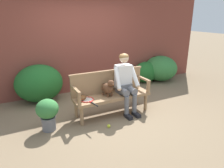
% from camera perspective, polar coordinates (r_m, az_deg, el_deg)
% --- Properties ---
extents(ground_plane, '(40.00, 40.00, 0.00)m').
position_cam_1_polar(ground_plane, '(4.69, 0.00, -8.08)').
color(ground_plane, '#7A664C').
extents(brick_garden_fence, '(8.00, 0.30, 2.71)m').
position_cam_1_polar(brick_garden_fence, '(5.98, -8.33, 11.23)').
color(brick_garden_fence, brown).
rests_on(brick_garden_fence, ground).
extents(hedge_bush_mid_right, '(1.09, 1.05, 0.82)m').
position_cam_1_polar(hedge_bush_mid_right, '(7.06, 13.17, 4.22)').
color(hedge_bush_mid_right, '#337538').
rests_on(hedge_bush_mid_right, ground).
extents(hedge_bush_far_right, '(1.17, 0.96, 0.94)m').
position_cam_1_polar(hedge_bush_far_right, '(5.49, -19.37, 0.18)').
color(hedge_bush_far_right, '#1E5B23').
rests_on(hedge_bush_far_right, ground).
extents(hedge_bush_mid_left, '(0.86, 0.64, 0.67)m').
position_cam_1_polar(hedge_bush_mid_left, '(6.79, 9.31, 3.25)').
color(hedge_bush_mid_left, '#1E5B23').
rests_on(hedge_bush_mid_left, ground).
extents(garden_bench, '(1.69, 0.50, 0.45)m').
position_cam_1_polar(garden_bench, '(4.53, 0.00, -3.71)').
color(garden_bench, '#93704C').
rests_on(garden_bench, ground).
extents(bench_backrest, '(1.73, 0.06, 0.50)m').
position_cam_1_polar(bench_backrest, '(4.61, -1.23, 0.83)').
color(bench_backrest, '#93704C').
rests_on(bench_backrest, garden_bench).
extents(bench_armrest_left_end, '(0.06, 0.50, 0.28)m').
position_cam_1_polar(bench_armrest_left_end, '(4.08, -9.57, -2.64)').
color(bench_armrest_left_end, '#93704C').
rests_on(bench_armrest_left_end, garden_bench).
extents(bench_armrest_right_end, '(0.06, 0.50, 0.28)m').
position_cam_1_polar(bench_armrest_right_end, '(4.77, 9.13, 0.54)').
color(bench_armrest_right_end, '#93704C').
rests_on(bench_armrest_right_end, garden_bench).
extents(person_seated, '(0.56, 0.65, 1.32)m').
position_cam_1_polar(person_seated, '(4.55, 3.61, 0.81)').
color(person_seated, black).
rests_on(person_seated, ground).
extents(dog_on_bench, '(0.23, 0.38, 0.38)m').
position_cam_1_polar(dog_on_bench, '(4.38, -1.03, -1.00)').
color(dog_on_bench, brown).
rests_on(dog_on_bench, garden_bench).
extents(tennis_racket, '(0.33, 0.58, 0.03)m').
position_cam_1_polar(tennis_racket, '(4.26, -6.78, -4.37)').
color(tennis_racket, red).
rests_on(tennis_racket, garden_bench).
extents(baseball_glove, '(0.28, 0.27, 0.09)m').
position_cam_1_polar(baseball_glove, '(4.29, -8.26, -3.74)').
color(baseball_glove, brown).
rests_on(baseball_glove, garden_bench).
extents(tennis_ball, '(0.07, 0.07, 0.07)m').
position_cam_1_polar(tennis_ball, '(4.14, -0.89, -11.44)').
color(tennis_ball, '#CCDB33').
rests_on(tennis_ball, ground).
extents(potted_plant, '(0.42, 0.42, 0.62)m').
position_cam_1_polar(potted_plant, '(4.10, -17.28, -7.36)').
color(potted_plant, slate).
rests_on(potted_plant, ground).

